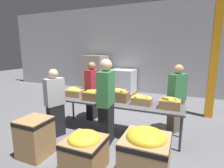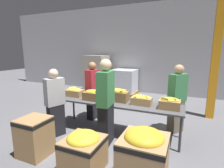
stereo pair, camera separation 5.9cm
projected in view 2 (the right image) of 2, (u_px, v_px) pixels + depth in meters
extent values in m
plane|color=slate|center=(116.00, 132.00, 4.26)|extent=(30.00, 30.00, 0.00)
cube|color=#A8A8AD|center=(153.00, 49.00, 7.78)|extent=(16.00, 0.08, 4.00)
cube|color=#4C4C51|center=(116.00, 103.00, 4.12)|extent=(3.02, 0.73, 0.04)
cylinder|color=#38383D|center=(60.00, 114.00, 4.48)|extent=(0.05, 0.05, 0.73)
cylinder|color=#38383D|center=(180.00, 135.00, 3.36)|extent=(0.05, 0.05, 0.73)
cylinder|color=#38383D|center=(74.00, 107.00, 5.03)|extent=(0.05, 0.05, 0.73)
cylinder|color=#38383D|center=(181.00, 123.00, 3.91)|extent=(0.05, 0.05, 0.73)
cube|color=#A37A4C|center=(74.00, 93.00, 4.64)|extent=(0.49, 0.30, 0.17)
ellipsoid|color=yellow|center=(74.00, 90.00, 4.62)|extent=(0.40, 0.24, 0.09)
ellipsoid|color=yellow|center=(73.00, 88.00, 4.68)|extent=(0.17, 0.20, 0.05)
ellipsoid|color=yellow|center=(73.00, 88.00, 4.62)|extent=(0.09, 0.16, 0.04)
cube|color=olive|center=(93.00, 96.00, 4.27)|extent=(0.44, 0.32, 0.20)
ellipsoid|color=gold|center=(93.00, 92.00, 4.25)|extent=(0.39, 0.25, 0.09)
ellipsoid|color=gold|center=(97.00, 91.00, 4.23)|extent=(0.17, 0.17, 0.05)
ellipsoid|color=gold|center=(94.00, 91.00, 4.24)|extent=(0.18, 0.12, 0.05)
ellipsoid|color=gold|center=(95.00, 91.00, 4.15)|extent=(0.20, 0.14, 0.04)
ellipsoid|color=gold|center=(95.00, 90.00, 4.21)|extent=(0.06, 0.17, 0.04)
cube|color=olive|center=(118.00, 96.00, 4.15)|extent=(0.48, 0.28, 0.24)
ellipsoid|color=gold|center=(118.00, 91.00, 4.13)|extent=(0.41, 0.22, 0.12)
ellipsoid|color=gold|center=(113.00, 90.00, 4.10)|extent=(0.09, 0.18, 0.04)
ellipsoid|color=gold|center=(123.00, 91.00, 4.03)|extent=(0.16, 0.21, 0.05)
cube|color=tan|center=(141.00, 101.00, 3.89)|extent=(0.44, 0.26, 0.16)
ellipsoid|color=yellow|center=(142.00, 97.00, 3.87)|extent=(0.40, 0.23, 0.09)
ellipsoid|color=yellow|center=(145.00, 96.00, 3.80)|extent=(0.19, 0.14, 0.04)
ellipsoid|color=yellow|center=(137.00, 96.00, 3.84)|extent=(0.14, 0.17, 0.05)
ellipsoid|color=yellow|center=(141.00, 96.00, 3.93)|extent=(0.10, 0.22, 0.04)
ellipsoid|color=yellow|center=(136.00, 95.00, 3.99)|extent=(0.15, 0.14, 0.05)
cube|color=#A37A4C|center=(170.00, 104.00, 3.61)|extent=(0.42, 0.30, 0.18)
ellipsoid|color=gold|center=(170.00, 100.00, 3.59)|extent=(0.37, 0.26, 0.11)
ellipsoid|color=gold|center=(165.00, 98.00, 3.62)|extent=(0.10, 0.15, 0.04)
ellipsoid|color=gold|center=(173.00, 98.00, 3.53)|extent=(0.19, 0.15, 0.04)
ellipsoid|color=gold|center=(164.00, 98.00, 3.56)|extent=(0.20, 0.14, 0.04)
cube|color=black|center=(93.00, 105.00, 5.07)|extent=(0.23, 0.39, 0.78)
cube|color=maroon|center=(93.00, 81.00, 4.93)|extent=(0.25, 0.46, 0.64)
sphere|color=#896042|center=(92.00, 66.00, 4.85)|extent=(0.22, 0.22, 0.22)
cube|color=black|center=(56.00, 120.00, 4.04)|extent=(0.31, 0.40, 0.74)
cube|color=#B2B2B7|center=(54.00, 92.00, 3.91)|extent=(0.35, 0.47, 0.61)
sphere|color=beige|center=(53.00, 74.00, 3.84)|extent=(0.21, 0.21, 0.21)
cube|color=#6B604C|center=(176.00, 116.00, 4.23)|extent=(0.38, 0.42, 0.78)
cube|color=#387A47|center=(178.00, 88.00, 4.10)|extent=(0.43, 0.49, 0.64)
sphere|color=tan|center=(179.00, 69.00, 4.01)|extent=(0.22, 0.22, 0.22)
cube|color=black|center=(106.00, 124.00, 3.69)|extent=(0.26, 0.43, 0.85)
cube|color=#387A47|center=(106.00, 88.00, 3.54)|extent=(0.29, 0.50, 0.70)
sphere|color=#DBAD89|center=(106.00, 65.00, 3.45)|extent=(0.24, 0.24, 0.24)
cube|color=#A37A4C|center=(35.00, 137.00, 3.27)|extent=(0.52, 0.52, 0.73)
cube|color=black|center=(33.00, 121.00, 3.22)|extent=(0.53, 0.53, 0.07)
cube|color=#A37A4C|center=(84.00, 154.00, 2.88)|extent=(0.62, 0.62, 0.55)
cube|color=black|center=(83.00, 142.00, 2.83)|extent=(0.62, 0.62, 0.07)
ellipsoid|color=yellow|center=(83.00, 138.00, 2.82)|extent=(0.53, 0.53, 0.22)
cube|color=tan|center=(143.00, 163.00, 2.47)|extent=(0.64, 0.64, 0.78)
cube|color=black|center=(144.00, 142.00, 2.41)|extent=(0.65, 0.65, 0.07)
ellipsoid|color=gold|center=(144.00, 137.00, 2.39)|extent=(0.55, 0.55, 0.23)
cube|color=orange|center=(217.00, 49.00, 4.83)|extent=(0.21, 0.21, 4.00)
cube|color=olive|center=(124.00, 93.00, 7.97)|extent=(1.11, 1.11, 0.13)
cube|color=silver|center=(124.00, 81.00, 7.87)|extent=(1.02, 1.02, 0.98)
cube|color=olive|center=(97.00, 90.00, 8.48)|extent=(1.04, 1.04, 0.13)
cube|color=#A39984|center=(97.00, 72.00, 8.32)|extent=(0.96, 0.96, 1.60)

